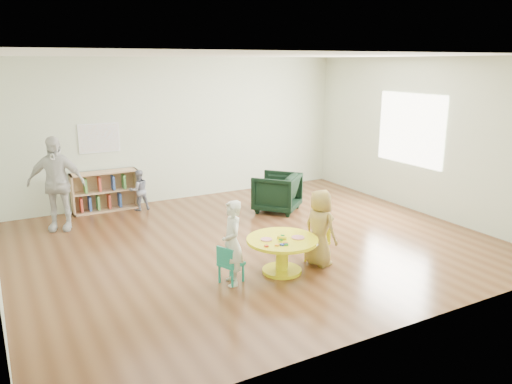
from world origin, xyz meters
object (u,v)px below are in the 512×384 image
activity_table (282,249)px  child_left (232,243)px  bookshelf (104,191)px  kid_chair_right (318,241)px  adult_caretaker (56,184)px  kid_chair_left (229,263)px  armchair (277,192)px  toddler (139,190)px  child_right (320,228)px

activity_table → child_left: child_left is taller
activity_table → bookshelf: 4.27m
kid_chair_right → adult_caretaker: adult_caretaker is taller
adult_caretaker → kid_chair_left: bearing=-41.9°
kid_chair_right → armchair: (0.72, 2.33, 0.08)m
child_left → toddler: (-0.12, 3.73, -0.16)m
activity_table → kid_chair_left: (-0.76, 0.03, -0.06)m
bookshelf → child_left: bearing=-80.2°
bookshelf → child_left: child_left is taller
bookshelf → toddler: (0.58, -0.30, 0.02)m
child_left → adult_caretaker: (-1.60, 3.28, 0.24)m
toddler → adult_caretaker: bearing=13.9°
armchair → child_left: size_ratio=0.72×
kid_chair_left → kid_chair_right: bearing=69.7°
kid_chair_left → kid_chair_right: size_ratio=0.95×
activity_table → toddler: (-0.85, 3.73, 0.06)m
kid_chair_right → toddler: (-1.51, 3.62, 0.11)m
bookshelf → kid_chair_left: bearing=-80.6°
kid_chair_left → bookshelf: bookshelf is taller
toddler → adult_caretaker: 1.60m
toddler → kid_chair_left: bearing=88.4°
bookshelf → child_right: child_right is taller
child_left → toddler: 3.73m
kid_chair_left → child_right: child_right is taller
child_right → adult_caretaker: adult_caretaker is taller
kid_chair_right → toddler: size_ratio=0.67×
kid_chair_left → kid_chair_right: 1.42m
activity_table → child_left: size_ratio=0.87×
kid_chair_right → armchair: bearing=-40.0°
kid_chair_right → toddler: 3.92m
kid_chair_left → toddler: size_ratio=0.64×
activity_table → kid_chair_left: activity_table is taller
armchair → toddler: bearing=-70.6°
toddler → child_right: bearing=107.8°
child_left → bookshelf: bearing=-157.2°
kid_chair_right → bookshelf: size_ratio=0.43×
child_left → adult_caretaker: size_ratio=0.69×
activity_table → armchair: bearing=60.4°
toddler → kid_chair_right: bearing=109.6°
bookshelf → adult_caretaker: size_ratio=0.77×
kid_chair_right → child_right: 0.30m
kid_chair_right → activity_table: bearing=76.4°
toddler → bookshelf: bearing=-30.5°
activity_table → kid_chair_right: size_ratio=1.82×
child_left → child_right: (1.31, -0.03, -0.01)m
activity_table → kid_chair_left: 0.76m
armchair → toddler: toddler is taller
kid_chair_left → adult_caretaker: bearing=-177.7°
child_right → toddler: 4.02m
armchair → adult_caretaker: adult_caretaker is taller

